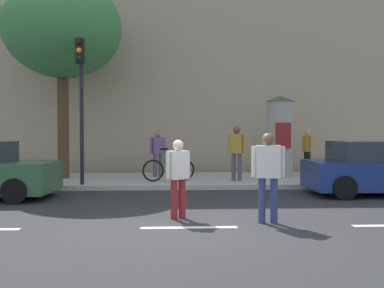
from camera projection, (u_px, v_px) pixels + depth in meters
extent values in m
plane|color=#2B2B2D|center=(189.00, 228.00, 7.90)|extent=(80.00, 80.00, 0.00)
cube|color=#B2ADA3|center=(182.00, 180.00, 14.89)|extent=(36.00, 4.00, 0.15)
cube|color=silver|center=(189.00, 227.00, 7.90)|extent=(1.80, 0.16, 0.01)
cube|color=tan|center=(180.00, 57.00, 19.73)|extent=(36.00, 5.00, 10.50)
cylinder|color=black|center=(82.00, 125.00, 13.05)|extent=(0.12, 0.12, 3.69)
cube|color=black|center=(80.00, 51.00, 12.80)|extent=(0.24, 0.24, 0.75)
sphere|color=#390605|center=(79.00, 42.00, 12.67)|extent=(0.16, 0.16, 0.16)
sphere|color=#F2A519|center=(79.00, 50.00, 12.67)|extent=(0.16, 0.16, 0.16)
sphere|color=#07330F|center=(79.00, 58.00, 12.68)|extent=(0.16, 0.16, 0.16)
cylinder|color=#9E9B93|center=(280.00, 139.00, 15.22)|extent=(0.92, 0.92, 2.71)
cone|color=#334C33|center=(280.00, 98.00, 15.18)|extent=(1.02, 1.02, 0.20)
cube|color=maroon|center=(283.00, 136.00, 14.74)|extent=(0.55, 0.02, 0.90)
cylinder|color=#4C3826|center=(63.00, 128.00, 14.83)|extent=(0.39, 0.39, 3.50)
ellipsoid|color=#3D7F42|center=(62.00, 28.00, 14.72)|extent=(4.07, 4.07, 3.46)
cylinder|color=maroon|center=(182.00, 198.00, 8.76)|extent=(0.14, 0.14, 0.82)
cylinder|color=maroon|center=(174.00, 199.00, 8.65)|extent=(0.14, 0.14, 0.82)
cube|color=silver|center=(178.00, 165.00, 8.68)|extent=(0.45, 0.41, 0.58)
cylinder|color=silver|center=(188.00, 164.00, 8.81)|extent=(0.09, 0.09, 0.55)
cylinder|color=silver|center=(168.00, 165.00, 8.55)|extent=(0.09, 0.09, 0.55)
sphere|color=beige|center=(178.00, 145.00, 8.67)|extent=(0.22, 0.22, 0.22)
cube|color=#4C4C51|center=(174.00, 166.00, 8.83)|extent=(0.32, 0.28, 0.36)
cylinder|color=navy|center=(262.00, 200.00, 8.29)|extent=(0.14, 0.14, 0.89)
cylinder|color=navy|center=(274.00, 201.00, 8.27)|extent=(0.14, 0.14, 0.89)
cube|color=silver|center=(268.00, 162.00, 8.25)|extent=(0.50, 0.31, 0.63)
cylinder|color=silver|center=(254.00, 161.00, 8.28)|extent=(0.09, 0.09, 0.60)
cylinder|color=silver|center=(283.00, 162.00, 8.22)|extent=(0.09, 0.09, 0.60)
sphere|color=brown|center=(268.00, 139.00, 8.24)|extent=(0.24, 0.24, 0.24)
cylinder|color=#4C4C51|center=(240.00, 167.00, 13.95)|extent=(0.14, 0.14, 0.91)
cylinder|color=#4C4C51|center=(234.00, 167.00, 14.07)|extent=(0.14, 0.14, 0.91)
cube|color=#B78C33|center=(237.00, 144.00, 13.98)|extent=(0.50, 0.45, 0.65)
cylinder|color=#B78C33|center=(244.00, 144.00, 13.84)|extent=(0.09, 0.09, 0.61)
cylinder|color=#B78C33|center=(229.00, 143.00, 14.13)|extent=(0.09, 0.09, 0.61)
sphere|color=brown|center=(237.00, 130.00, 13.97)|extent=(0.25, 0.25, 0.25)
cylinder|color=#4C4C51|center=(160.00, 165.00, 15.44)|extent=(0.14, 0.14, 0.83)
cylinder|color=#4C4C51|center=(155.00, 165.00, 15.32)|extent=(0.14, 0.14, 0.83)
cube|color=#724C84|center=(158.00, 145.00, 15.36)|extent=(0.52, 0.45, 0.59)
cylinder|color=#724C84|center=(164.00, 145.00, 15.51)|extent=(0.09, 0.09, 0.56)
cylinder|color=#724C84|center=(151.00, 145.00, 15.20)|extent=(0.09, 0.09, 0.56)
sphere|color=#8C664C|center=(158.00, 134.00, 15.35)|extent=(0.23, 0.23, 0.23)
cylinder|color=black|center=(309.00, 163.00, 16.05)|extent=(0.14, 0.14, 0.87)
cylinder|color=black|center=(306.00, 163.00, 16.24)|extent=(0.14, 0.14, 0.87)
cube|color=#B78C33|center=(307.00, 144.00, 16.12)|extent=(0.34, 0.44, 0.61)
cylinder|color=#B78C33|center=(311.00, 144.00, 15.89)|extent=(0.09, 0.09, 0.58)
cylinder|color=#B78C33|center=(304.00, 143.00, 16.35)|extent=(0.09, 0.09, 0.58)
sphere|color=tan|center=(307.00, 132.00, 16.11)|extent=(0.23, 0.23, 0.23)
torus|color=black|center=(153.00, 171.00, 13.80)|extent=(0.71, 0.25, 0.72)
torus|color=black|center=(184.00, 170.00, 14.12)|extent=(0.71, 0.25, 0.72)
cylinder|color=#2D5938|center=(169.00, 163.00, 13.95)|extent=(0.92, 0.29, 0.04)
cylinder|color=#2D5938|center=(164.00, 157.00, 13.90)|extent=(0.04, 0.04, 0.45)
cylinder|color=#2D5938|center=(181.00, 156.00, 14.08)|extent=(0.04, 0.04, 0.50)
cube|color=black|center=(164.00, 149.00, 13.89)|extent=(0.26, 0.16, 0.06)
cylinder|color=black|center=(15.00, 191.00, 10.47)|extent=(0.65, 0.25, 0.64)
cylinder|color=black|center=(39.00, 183.00, 12.11)|extent=(0.65, 0.25, 0.64)
cube|color=navy|center=(384.00, 175.00, 11.97)|extent=(4.27, 1.79, 0.78)
cube|color=#262D38|center=(377.00, 151.00, 11.94)|extent=(2.39, 1.61, 0.56)
cylinder|color=black|center=(344.00, 188.00, 11.07)|extent=(0.64, 0.22, 0.64)
cylinder|color=black|center=(322.00, 180.00, 12.75)|extent=(0.64, 0.22, 0.64)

